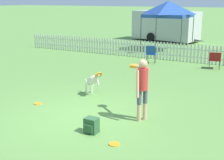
# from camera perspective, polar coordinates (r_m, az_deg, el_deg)

# --- Properties ---
(ground_plane) EXTENTS (240.00, 240.00, 0.00)m
(ground_plane) POSITION_cam_1_polar(r_m,az_deg,el_deg) (8.74, -4.99, -6.66)
(ground_plane) COLOR #5B8C42
(handler_person) EXTENTS (0.82, 0.98, 1.66)m
(handler_person) POSITION_cam_1_polar(r_m,az_deg,el_deg) (8.20, 5.48, -0.39)
(handler_person) COLOR tan
(handler_person) RESTS_ON ground_plane
(leaping_dog) EXTENTS (1.00, 0.63, 0.89)m
(leaping_dog) POSITION_cam_1_polar(r_m,az_deg,el_deg) (10.44, -3.55, -0.07)
(leaping_dog) COLOR beige
(leaping_dog) RESTS_ON ground_plane
(frisbee_near_handler) EXTENTS (0.25, 0.25, 0.02)m
(frisbee_near_handler) POSITION_cam_1_polar(r_m,az_deg,el_deg) (7.12, 0.42, -11.63)
(frisbee_near_handler) COLOR orange
(frisbee_near_handler) RESTS_ON ground_plane
(frisbee_near_dog) EXTENTS (0.25, 0.25, 0.02)m
(frisbee_near_dog) POSITION_cam_1_polar(r_m,az_deg,el_deg) (9.98, -13.39, -4.20)
(frisbee_near_dog) COLOR orange
(frisbee_near_dog) RESTS_ON ground_plane
(backpack_on_grass) EXTENTS (0.32, 0.29, 0.38)m
(backpack_on_grass) POSITION_cam_1_polar(r_m,az_deg,el_deg) (7.64, -3.79, -8.30)
(backpack_on_grass) COLOR #2D5633
(backpack_on_grass) RESTS_ON ground_plane
(picket_fence) EXTENTS (20.34, 0.04, 0.94)m
(picket_fence) POSITION_cam_1_polar(r_m,az_deg,el_deg) (16.59, 12.71, 4.93)
(picket_fence) COLOR silver
(picket_fence) RESTS_ON ground_plane
(folding_chair_center) EXTENTS (0.55, 0.57, 0.93)m
(folding_chair_center) POSITION_cam_1_polar(r_m,az_deg,el_deg) (15.74, 7.15, 4.98)
(folding_chair_center) COLOR #333338
(folding_chair_center) RESTS_ON ground_plane
(folding_chair_green_right) EXTENTS (0.61, 0.63, 0.80)m
(folding_chair_green_right) POSITION_cam_1_polar(r_m,az_deg,el_deg) (15.17, 18.30, 3.68)
(folding_chair_green_right) COLOR #333338
(folding_chair_green_right) RESTS_ON ground_plane
(canopy_tent_main) EXTENTS (2.52, 2.52, 3.06)m
(canopy_tent_main) POSITION_cam_1_polar(r_m,az_deg,el_deg) (19.60, 10.30, 12.65)
(canopy_tent_main) COLOR #333338
(canopy_tent_main) RESTS_ON ground_plane
(equipment_trailer) EXTENTS (5.82, 3.02, 2.28)m
(equipment_trailer) POSITION_cam_1_polar(r_m,az_deg,el_deg) (24.59, 9.78, 9.84)
(equipment_trailer) COLOR #B7B7B7
(equipment_trailer) RESTS_ON ground_plane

